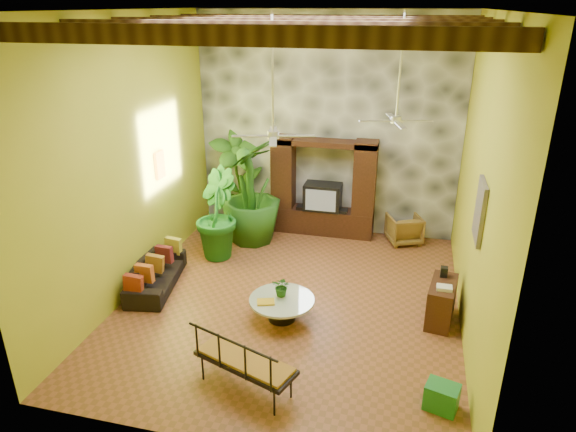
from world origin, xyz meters
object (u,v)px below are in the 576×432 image
(sofa, at_px, (156,274))
(side_console, at_px, (441,302))
(iron_bench, at_px, (243,361))
(coffee_table, at_px, (282,306))
(green_bin, at_px, (442,397))
(ceiling_fan_back, at_px, (397,108))
(tall_plant_b, at_px, (216,214))
(wicker_armchair, at_px, (404,229))
(tall_plant_a, at_px, (238,178))
(ceiling_fan_front, at_px, (273,122))
(entertainment_center, at_px, (323,195))
(tall_plant_c, at_px, (251,192))

(sofa, relative_size, side_console, 2.02)
(sofa, xyz_separation_m, iron_bench, (2.58, -2.39, 0.27))
(coffee_table, bearing_deg, side_console, 12.96)
(coffee_table, bearing_deg, green_bin, -30.57)
(ceiling_fan_back, bearing_deg, sofa, -162.47)
(tall_plant_b, distance_m, side_console, 4.90)
(wicker_armchair, bearing_deg, tall_plant_a, -23.83)
(sofa, relative_size, tall_plant_b, 0.95)
(ceiling_fan_front, xyz_separation_m, wicker_armchair, (2.11, 3.46, -3.07))
(tall_plant_a, bearing_deg, coffee_table, -61.21)
(ceiling_fan_back, height_order, iron_bench, ceiling_fan_back)
(coffee_table, height_order, green_bin, coffee_table)
(side_console, bearing_deg, entertainment_center, 138.54)
(ceiling_fan_back, height_order, tall_plant_a, ceiling_fan_back)
(tall_plant_a, distance_m, tall_plant_c, 1.03)
(green_bin, bearing_deg, iron_bench, -172.74)
(entertainment_center, xyz_separation_m, ceiling_fan_front, (-0.20, -3.54, 2.44))
(tall_plant_a, bearing_deg, green_bin, -48.58)
(iron_bench, bearing_deg, wicker_armchair, 90.40)
(tall_plant_b, distance_m, coffee_table, 2.94)
(ceiling_fan_front, bearing_deg, iron_bench, -86.53)
(ceiling_fan_back, relative_size, side_console, 2.04)
(entertainment_center, xyz_separation_m, wicker_armchair, (1.91, -0.08, -0.64))
(iron_bench, relative_size, green_bin, 3.67)
(tall_plant_c, bearing_deg, sofa, -115.25)
(side_console, height_order, green_bin, side_console)
(tall_plant_b, bearing_deg, wicker_armchair, 22.76)
(entertainment_center, bearing_deg, ceiling_fan_front, -93.24)
(sofa, height_order, wicker_armchair, wicker_armchair)
(coffee_table, relative_size, side_console, 1.24)
(ceiling_fan_front, height_order, tall_plant_c, ceiling_fan_front)
(entertainment_center, height_order, iron_bench, entertainment_center)
(sofa, xyz_separation_m, coffee_table, (2.64, -0.49, -0.01))
(sofa, distance_m, tall_plant_a, 3.47)
(ceiling_fan_back, relative_size, tall_plant_b, 0.96)
(wicker_armchair, distance_m, iron_bench, 5.93)
(coffee_table, bearing_deg, wicker_armchair, 62.44)
(tall_plant_c, relative_size, green_bin, 5.53)
(coffee_table, xyz_separation_m, green_bin, (2.63, -1.55, -0.07))
(ceiling_fan_back, bearing_deg, tall_plant_b, 176.54)
(wicker_armchair, xyz_separation_m, coffee_table, (-1.93, -3.69, -0.07))
(ceiling_fan_back, xyz_separation_m, tall_plant_a, (-3.69, 1.95, -2.20))
(ceiling_fan_front, relative_size, tall_plant_c, 0.78)
(wicker_armchair, bearing_deg, tall_plant_b, 0.24)
(coffee_table, bearing_deg, tall_plant_c, 116.53)
(iron_bench, height_order, side_console, iron_bench)
(ceiling_fan_back, height_order, green_bin, ceiling_fan_back)
(side_console, bearing_deg, wicker_armchair, 112.00)
(ceiling_fan_back, bearing_deg, entertainment_center, 129.57)
(ceiling_fan_back, height_order, sofa, ceiling_fan_back)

